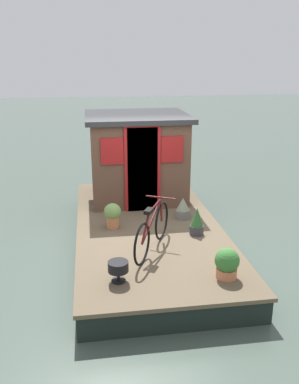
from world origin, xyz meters
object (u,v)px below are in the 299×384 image
object	(u,v)px
houseboat_cabin	(137,156)
potted_plant_succulent	(197,222)
potted_plant_ivy	(113,214)
charcoal_grill	(118,268)
potted_plant_rosemary	(227,263)
bicycle	(152,229)
potted_plant_geranium	(183,209)

from	to	relation	value
houseboat_cabin	potted_plant_succulent	xyz separation A→B (m)	(-2.20, -0.78, -0.69)
potted_plant_ivy	charcoal_grill	world-z (taller)	potted_plant_ivy
potted_plant_succulent	potted_plant_ivy	size ratio (longest dim) A/B	1.06
houseboat_cabin	potted_plant_rosemary	size ratio (longest dim) A/B	4.88
potted_plant_succulent	charcoal_grill	world-z (taller)	potted_plant_succulent
houseboat_cabin	charcoal_grill	distance (m)	3.75
bicycle	charcoal_grill	size ratio (longest dim) A/B	4.83
potted_plant_succulent	charcoal_grill	xyz separation A→B (m)	(-1.41, 1.49, -0.02)
bicycle	potted_plant_succulent	world-z (taller)	bicycle
bicycle	potted_plant_geranium	bearing A→B (deg)	-31.62
houseboat_cabin	potted_plant_geranium	distance (m)	1.75
potted_plant_geranium	houseboat_cabin	bearing A→B (deg)	26.53
bicycle	potted_plant_succulent	bearing A→B (deg)	-59.27
bicycle	potted_plant_ivy	world-z (taller)	bicycle
potted_plant_succulent	houseboat_cabin	bearing A→B (deg)	19.63
potted_plant_succulent	potted_plant_geranium	distance (m)	0.78
potted_plant_rosemary	potted_plant_geranium	bearing A→B (deg)	2.76
potted_plant_succulent	potted_plant_ivy	distance (m)	1.53
bicycle	potted_plant_succulent	size ratio (longest dim) A/B	2.94
houseboat_cabin	potted_plant_succulent	size ratio (longest dim) A/B	4.37
bicycle	potted_plant_succulent	distance (m)	1.02
potted_plant_rosemary	charcoal_grill	size ratio (longest dim) A/B	1.47
bicycle	potted_plant_rosemary	world-z (taller)	bicycle
potted_plant_ivy	charcoal_grill	distance (m)	1.92
potted_plant_ivy	potted_plant_geranium	world-z (taller)	potted_plant_ivy
potted_plant_succulent	potted_plant_geranium	size ratio (longest dim) A/B	1.19
potted_plant_ivy	potted_plant_geranium	bearing A→B (deg)	-78.87
potted_plant_succulent	potted_plant_ivy	world-z (taller)	potted_plant_succulent
potted_plant_rosemary	potted_plant_succulent	size ratio (longest dim) A/B	0.90
potted_plant_rosemary	potted_plant_ivy	world-z (taller)	potted_plant_ivy
houseboat_cabin	potted_plant_ivy	bearing A→B (deg)	158.67
houseboat_cabin	potted_plant_ivy	distance (m)	1.94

